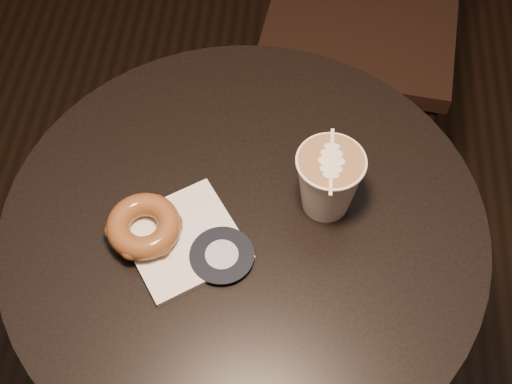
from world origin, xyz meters
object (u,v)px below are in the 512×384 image
doughnut (144,226)px  cafe_table (245,283)px  pastry_bag (183,240)px  latte_cup (328,183)px

doughnut → cafe_table: bearing=13.6°
pastry_bag → doughnut: doughnut is taller
pastry_bag → latte_cup: (0.20, 0.08, 0.05)m
cafe_table → pastry_bag: 0.22m
cafe_table → doughnut: 0.26m
latte_cup → doughnut: bearing=-163.3°
cafe_table → latte_cup: latte_cup is taller
cafe_table → latte_cup: (0.11, 0.04, 0.25)m
cafe_table → doughnut: bearing=-166.4°
latte_cup → cafe_table: bearing=-159.8°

